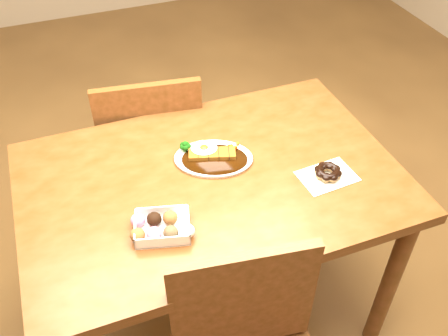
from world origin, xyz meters
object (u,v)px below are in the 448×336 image
object	(u,v)px
katsu_curry_plate	(212,156)
pon_de_ring	(328,172)
chair_far	(152,148)
donut_box	(161,227)
table	(212,199)

from	to	relation	value
katsu_curry_plate	pon_de_ring	bearing A→B (deg)	-33.53
chair_far	donut_box	size ratio (longest dim) A/B	4.70
table	pon_de_ring	bearing A→B (deg)	-20.45
katsu_curry_plate	donut_box	bearing A→B (deg)	-134.65
pon_de_ring	table	bearing A→B (deg)	159.55
chair_far	pon_de_ring	xyz separation A→B (m)	(0.43, -0.66, 0.29)
table	chair_far	size ratio (longest dim) A/B	1.38
table	pon_de_ring	world-z (taller)	pon_de_ring
chair_far	katsu_curry_plate	world-z (taller)	chair_far
donut_box	pon_de_ring	distance (m)	0.56
donut_box	pon_de_ring	xyz separation A→B (m)	(0.56, 0.04, -0.00)
table	chair_far	xyz separation A→B (m)	(-0.08, 0.54, -0.17)
chair_far	donut_box	distance (m)	0.77
donut_box	katsu_curry_plate	bearing A→B (deg)	45.35
katsu_curry_plate	pon_de_ring	size ratio (longest dim) A/B	1.63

